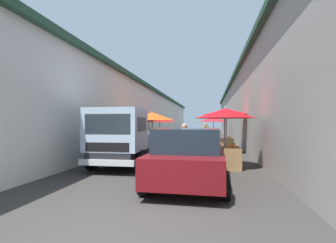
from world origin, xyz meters
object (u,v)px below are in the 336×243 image
(fruit_stall_near_right, at_px, (227,118))
(delivery_truck, at_px, (123,138))
(fruit_stall_near_left, at_px, (160,123))
(fruit_stall_mid_lane, at_px, (226,123))
(hatchback_car, at_px, (190,155))
(fruit_stall_far_left, at_px, (214,122))
(vendor_by_crates, at_px, (205,133))
(vendor_in_shade, at_px, (184,142))
(fruit_stall_far_right, at_px, (152,120))
(plastic_stool, at_px, (146,144))

(fruit_stall_near_right, bearing_deg, delivery_truck, 142.24)
(fruit_stall_near_left, height_order, fruit_stall_mid_lane, fruit_stall_mid_lane)
(hatchback_car, height_order, delivery_truck, delivery_truck)
(fruit_stall_far_left, height_order, vendor_by_crates, fruit_stall_far_left)
(fruit_stall_near_left, relative_size, fruit_stall_far_left, 0.91)
(delivery_truck, height_order, vendor_in_shade, delivery_truck)
(vendor_in_shade, bearing_deg, fruit_stall_far_right, 27.83)
(hatchback_car, bearing_deg, plastic_stool, 22.78)
(fruit_stall_far_left, distance_m, vendor_by_crates, 6.62)
(delivery_truck, bearing_deg, fruit_stall_mid_lane, -82.56)
(fruit_stall_near_left, distance_m, fruit_stall_mid_lane, 9.91)
(fruit_stall_far_left, relative_size, delivery_truck, 0.52)
(fruit_stall_far_left, bearing_deg, fruit_stall_near_left, 139.98)
(fruit_stall_near_left, xyz_separation_m, delivery_truck, (-9.42, -0.61, -0.60))
(fruit_stall_far_right, xyz_separation_m, hatchback_car, (-6.53, -2.62, -1.01))
(fruit_stall_far_right, distance_m, vendor_by_crates, 4.25)
(hatchback_car, bearing_deg, fruit_stall_mid_lane, -24.17)
(vendor_in_shade, bearing_deg, delivery_truck, 99.35)
(fruit_stall_near_right, bearing_deg, vendor_by_crates, 25.25)
(fruit_stall_near_left, xyz_separation_m, fruit_stall_mid_lane, (-8.94, -4.26, -0.03))
(fruit_stall_near_right, bearing_deg, plastic_stool, 80.28)
(fruit_stall_mid_lane, relative_size, hatchback_car, 0.55)
(fruit_stall_far_right, height_order, fruit_stall_near_right, fruit_stall_near_right)
(hatchback_car, distance_m, plastic_stool, 8.54)
(fruit_stall_mid_lane, bearing_deg, delivery_truck, 97.44)
(fruit_stall_far_right, distance_m, delivery_truck, 4.63)
(vendor_by_crates, height_order, plastic_stool, vendor_by_crates)
(delivery_truck, xyz_separation_m, vendor_in_shade, (0.36, -2.17, -0.13))
(fruit_stall_far_left, bearing_deg, hatchback_car, 177.04)
(fruit_stall_far_left, bearing_deg, plastic_stool, 153.46)
(fruit_stall_far_left, distance_m, vendor_in_shade, 13.92)
(fruit_stall_far_right, xyz_separation_m, vendor_by_crates, (3.07, -2.82, -0.82))
(hatchback_car, bearing_deg, vendor_in_shade, 9.63)
(hatchback_car, distance_m, delivery_truck, 3.23)
(hatchback_car, xyz_separation_m, delivery_truck, (1.95, 2.56, 0.30))
(fruit_stall_far_left, bearing_deg, fruit_stall_near_right, -176.47)
(fruit_stall_near_left, relative_size, hatchback_car, 0.59)
(fruit_stall_far_left, relative_size, vendor_in_shade, 1.62)
(fruit_stall_far_right, bearing_deg, fruit_stall_mid_lane, -137.88)
(fruit_stall_near_right, xyz_separation_m, fruit_stall_far_left, (9.09, 0.56, -0.12))
(fruit_stall_near_right, bearing_deg, fruit_stall_mid_lane, 176.21)
(fruit_stall_near_right, height_order, delivery_truck, fruit_stall_near_right)
(fruit_stall_near_left, height_order, vendor_in_shade, fruit_stall_near_left)
(vendor_in_shade, xyz_separation_m, plastic_stool, (5.55, 2.91, -0.58))
(fruit_stall_mid_lane, distance_m, vendor_in_shade, 1.64)
(fruit_stall_near_right, relative_size, vendor_by_crates, 1.51)
(delivery_truck, bearing_deg, vendor_by_crates, -19.80)
(fruit_stall_mid_lane, bearing_deg, fruit_stall_near_left, 25.49)
(fruit_stall_far_right, height_order, plastic_stool, fruit_stall_far_right)
(fruit_stall_near_right, bearing_deg, fruit_stall_far_left, 3.53)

